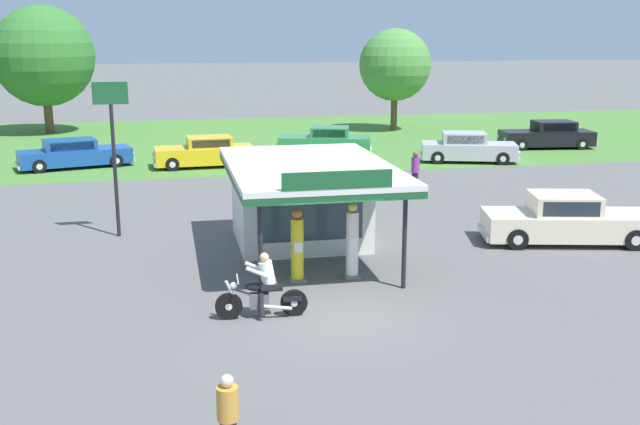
{
  "coord_description": "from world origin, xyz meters",
  "views": [
    {
      "loc": [
        -3.92,
        -16.46,
        6.54
      ],
      "look_at": [
        0.38,
        4.52,
        1.4
      ],
      "focal_mm": 42.33,
      "sensor_mm": 36.0,
      "label": 1
    }
  ],
  "objects_px": {
    "parked_car_back_row_left": "(74,154)",
    "bystander_strolling_foreground": "(228,418)",
    "parked_car_back_row_far_right": "(326,142)",
    "parked_car_back_row_right": "(468,148)",
    "roadside_pole_sign": "(113,133)",
    "parked_car_back_row_centre_left": "(548,136)",
    "featured_classic_sedan": "(568,221)",
    "bystander_leaning_by_kiosk": "(255,166)",
    "gas_pump_nearside": "(297,249)",
    "motorcycle_with_rider": "(263,291)",
    "parked_car_second_row_spare": "(205,153)",
    "bystander_admiring_sedan": "(333,179)",
    "bystander_chatting_near_pumps": "(415,171)",
    "gas_pump_offside": "(352,243)"
  },
  "relations": [
    {
      "from": "gas_pump_nearside",
      "to": "parked_car_second_row_spare",
      "type": "bearing_deg",
      "value": 94.39
    },
    {
      "from": "roadside_pole_sign",
      "to": "parked_car_back_row_centre_left",
      "type": "bearing_deg",
      "value": 32.76
    },
    {
      "from": "bystander_leaning_by_kiosk",
      "to": "featured_classic_sedan",
      "type": "bearing_deg",
      "value": -51.83
    },
    {
      "from": "gas_pump_offside",
      "to": "bystander_leaning_by_kiosk",
      "type": "distance_m",
      "value": 13.13
    },
    {
      "from": "parked_car_back_row_far_right",
      "to": "parked_car_back_row_right",
      "type": "xyz_separation_m",
      "value": [
        6.72,
        -3.66,
        0.0
      ]
    },
    {
      "from": "parked_car_back_row_left",
      "to": "bystander_admiring_sedan",
      "type": "height_order",
      "value": "bystander_admiring_sedan"
    },
    {
      "from": "parked_car_back_row_far_right",
      "to": "roadside_pole_sign",
      "type": "height_order",
      "value": "roadside_pole_sign"
    },
    {
      "from": "gas_pump_nearside",
      "to": "bystander_chatting_near_pumps",
      "type": "xyz_separation_m",
      "value": [
        6.72,
        10.16,
        0.02
      ]
    },
    {
      "from": "gas_pump_nearside",
      "to": "motorcycle_with_rider",
      "type": "xyz_separation_m",
      "value": [
        -1.24,
        -2.43,
        -0.26
      ]
    },
    {
      "from": "gas_pump_nearside",
      "to": "roadside_pole_sign",
      "type": "xyz_separation_m",
      "value": [
        -4.96,
        5.74,
        2.49
      ]
    },
    {
      "from": "parked_car_back_row_left",
      "to": "parked_car_back_row_centre_left",
      "type": "bearing_deg",
      "value": 2.75
    },
    {
      "from": "featured_classic_sedan",
      "to": "parked_car_back_row_left",
      "type": "relative_size",
      "value": 0.99
    },
    {
      "from": "bystander_leaning_by_kiosk",
      "to": "bystander_strolling_foreground",
      "type": "distance_m",
      "value": 21.77
    },
    {
      "from": "bystander_admiring_sedan",
      "to": "parked_car_back_row_right",
      "type": "bearing_deg",
      "value": 40.09
    },
    {
      "from": "parked_car_back_row_far_right",
      "to": "bystander_strolling_foreground",
      "type": "bearing_deg",
      "value": -104.85
    },
    {
      "from": "parked_car_back_row_far_right",
      "to": "bystander_leaning_by_kiosk",
      "type": "xyz_separation_m",
      "value": [
        -4.77,
        -7.73,
        0.17
      ]
    },
    {
      "from": "motorcycle_with_rider",
      "to": "parked_car_back_row_far_right",
      "type": "relative_size",
      "value": 0.4
    },
    {
      "from": "featured_classic_sedan",
      "to": "roadside_pole_sign",
      "type": "xyz_separation_m",
      "value": [
        -14.03,
        3.65,
        2.7
      ]
    },
    {
      "from": "parked_car_back_row_right",
      "to": "parked_car_second_row_spare",
      "type": "relative_size",
      "value": 1.03
    },
    {
      "from": "bystander_leaning_by_kiosk",
      "to": "bystander_chatting_near_pumps",
      "type": "bearing_deg",
      "value": -25.02
    },
    {
      "from": "parked_car_back_row_centre_left",
      "to": "bystander_strolling_foreground",
      "type": "distance_m",
      "value": 35.85
    },
    {
      "from": "gas_pump_offside",
      "to": "parked_car_back_row_centre_left",
      "type": "relative_size",
      "value": 0.38
    },
    {
      "from": "parked_car_back_row_left",
      "to": "roadside_pole_sign",
      "type": "height_order",
      "value": "roadside_pole_sign"
    },
    {
      "from": "parked_car_back_row_right",
      "to": "bystander_strolling_foreground",
      "type": "height_order",
      "value": "parked_car_back_row_right"
    },
    {
      "from": "motorcycle_with_rider",
      "to": "bystander_leaning_by_kiosk",
      "type": "height_order",
      "value": "bystander_leaning_by_kiosk"
    },
    {
      "from": "parked_car_back_row_far_right",
      "to": "parked_car_second_row_spare",
      "type": "distance_m",
      "value": 7.03
    },
    {
      "from": "parked_car_second_row_spare",
      "to": "bystander_admiring_sedan",
      "type": "distance_m",
      "value": 9.8
    },
    {
      "from": "bystander_chatting_near_pumps",
      "to": "parked_car_back_row_centre_left",
      "type": "bearing_deg",
      "value": 42.34
    },
    {
      "from": "parked_car_back_row_right",
      "to": "bystander_strolling_foreground",
      "type": "relative_size",
      "value": 3.5
    },
    {
      "from": "parked_car_back_row_centre_left",
      "to": "parked_car_second_row_spare",
      "type": "height_order",
      "value": "parked_car_back_row_centre_left"
    },
    {
      "from": "gas_pump_offside",
      "to": "parked_car_back_row_far_right",
      "type": "relative_size",
      "value": 0.39
    },
    {
      "from": "bystander_admiring_sedan",
      "to": "parked_car_back_row_left",
      "type": "bearing_deg",
      "value": 138.6
    },
    {
      "from": "bystander_leaning_by_kiosk",
      "to": "bystander_admiring_sedan",
      "type": "xyz_separation_m",
      "value": [
        2.74,
        -3.29,
        -0.05
      ]
    },
    {
      "from": "gas_pump_offside",
      "to": "bystander_chatting_near_pumps",
      "type": "bearing_deg",
      "value": 62.85
    },
    {
      "from": "featured_classic_sedan",
      "to": "bystander_leaning_by_kiosk",
      "type": "relative_size",
      "value": 3.45
    },
    {
      "from": "gas_pump_nearside",
      "to": "parked_car_back_row_left",
      "type": "bearing_deg",
      "value": 111.79
    },
    {
      "from": "featured_classic_sedan",
      "to": "parked_car_back_row_right",
      "type": "distance_m",
      "value": 15.34
    },
    {
      "from": "gas_pump_nearside",
      "to": "parked_car_back_row_right",
      "type": "relative_size",
      "value": 0.38
    },
    {
      "from": "gas_pump_nearside",
      "to": "bystander_leaning_by_kiosk",
      "type": "distance_m",
      "value": 13.09
    },
    {
      "from": "gas_pump_nearside",
      "to": "bystander_chatting_near_pumps",
      "type": "relative_size",
      "value": 1.13
    },
    {
      "from": "parked_car_back_row_far_right",
      "to": "parked_car_back_row_right",
      "type": "height_order",
      "value": "parked_car_back_row_far_right"
    },
    {
      "from": "parked_car_second_row_spare",
      "to": "bystander_chatting_near_pumps",
      "type": "distance_m",
      "value": 11.62
    },
    {
      "from": "bystander_chatting_near_pumps",
      "to": "bystander_admiring_sedan",
      "type": "distance_m",
      "value": 3.57
    },
    {
      "from": "parked_car_back_row_left",
      "to": "parked_car_back_row_right",
      "type": "xyz_separation_m",
      "value": [
        19.7,
        -2.28,
        0.04
      ]
    },
    {
      "from": "parked_car_back_row_centre_left",
      "to": "motorcycle_with_rider",
      "type": "bearing_deg",
      "value": -130.17
    },
    {
      "from": "bystander_chatting_near_pumps",
      "to": "roadside_pole_sign",
      "type": "bearing_deg",
      "value": -159.3
    },
    {
      "from": "gas_pump_offside",
      "to": "roadside_pole_sign",
      "type": "height_order",
      "value": "roadside_pole_sign"
    },
    {
      "from": "parked_car_back_row_left",
      "to": "bystander_strolling_foreground",
      "type": "distance_m",
      "value": 28.4
    },
    {
      "from": "motorcycle_with_rider",
      "to": "parked_car_second_row_spare",
      "type": "xyz_separation_m",
      "value": [
        -0.18,
        20.88,
        0.05
      ]
    },
    {
      "from": "parked_car_back_row_far_right",
      "to": "parked_car_back_row_right",
      "type": "bearing_deg",
      "value": -28.56
    }
  ]
}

